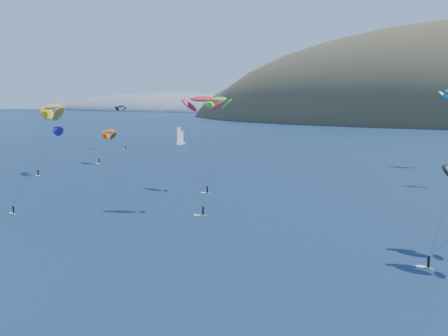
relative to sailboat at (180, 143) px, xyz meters
The scene contains 8 objects.
headland 635.22m from the sailboat, 123.25° to the left, with size 460.00×250.00×60.00m.
sailboat is the anchor object (origin of this frame).
kitesurfer_1 85.69m from the sailboat, 73.53° to the right, with size 10.50×8.83×14.22m.
kitesurfer_2 175.93m from the sailboat, 65.07° to the right, with size 10.57×12.53×25.08m.
kitesurfer_3 145.18m from the sailboat, 52.08° to the right, with size 8.75×12.43×25.98m.
kitesurfer_9 174.69m from the sailboat, 54.44° to the right, with size 9.87×11.23×26.48m.
kitesurfer_10 116.61m from the sailboat, 75.37° to the right, with size 10.59×13.91×17.74m.
kitesurfer_12 37.44m from the sailboat, 111.61° to the right, with size 10.12×6.72×20.96m.
Camera 1 is at (74.86, -37.09, 25.20)m, focal length 50.00 mm.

